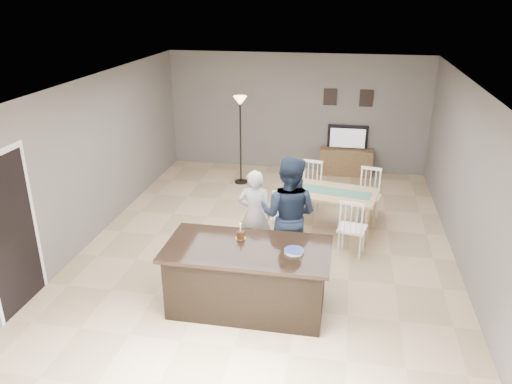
% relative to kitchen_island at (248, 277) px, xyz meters
% --- Properties ---
extents(floor, '(8.00, 8.00, 0.00)m').
position_rel_kitchen_island_xyz_m(floor, '(0.00, 1.80, -0.45)').
color(floor, tan).
rests_on(floor, ground).
extents(room_shell, '(8.00, 8.00, 8.00)m').
position_rel_kitchen_island_xyz_m(room_shell, '(0.00, 1.80, 1.22)').
color(room_shell, slate).
rests_on(room_shell, floor).
extents(kitchen_island, '(2.15, 1.10, 0.90)m').
position_rel_kitchen_island_xyz_m(kitchen_island, '(0.00, 0.00, 0.00)').
color(kitchen_island, black).
rests_on(kitchen_island, floor).
extents(tv_console, '(1.20, 0.40, 0.60)m').
position_rel_kitchen_island_xyz_m(tv_console, '(1.20, 5.57, -0.15)').
color(tv_console, brown).
rests_on(tv_console, floor).
extents(television, '(0.91, 0.12, 0.53)m').
position_rel_kitchen_island_xyz_m(television, '(1.20, 5.64, 0.41)').
color(television, black).
rests_on(television, tv_console).
extents(tv_screen_glow, '(0.78, 0.00, 0.78)m').
position_rel_kitchen_island_xyz_m(tv_screen_glow, '(1.20, 5.56, 0.42)').
color(tv_screen_glow, orange).
rests_on(tv_screen_glow, tv_console).
extents(picture_frames, '(1.10, 0.02, 0.38)m').
position_rel_kitchen_island_xyz_m(picture_frames, '(1.15, 5.78, 1.30)').
color(picture_frames, black).
rests_on(picture_frames, room_shell).
extents(doorway, '(0.00, 2.10, 2.65)m').
position_rel_kitchen_island_xyz_m(doorway, '(-2.99, -0.50, 0.80)').
color(doorway, black).
rests_on(doorway, floor).
extents(woman, '(0.55, 0.38, 1.47)m').
position_rel_kitchen_island_xyz_m(woman, '(-0.16, 1.35, 0.28)').
color(woman, '#B2B2B7').
rests_on(woman, floor).
extents(man, '(0.99, 0.84, 1.81)m').
position_rel_kitchen_island_xyz_m(man, '(0.40, 1.06, 0.45)').
color(man, '#172033').
rests_on(man, floor).
extents(birthday_cake, '(0.15, 0.15, 0.23)m').
position_rel_kitchen_island_xyz_m(birthday_cake, '(-0.14, 0.23, 0.50)').
color(birthday_cake, gold).
rests_on(birthday_cake, kitchen_island).
extents(plate_stack, '(0.25, 0.25, 0.04)m').
position_rel_kitchen_island_xyz_m(plate_stack, '(0.61, -0.03, 0.47)').
color(plate_stack, white).
rests_on(plate_stack, kitchen_island).
extents(dining_table, '(1.85, 2.07, 0.98)m').
position_rel_kitchen_island_xyz_m(dining_table, '(0.95, 2.52, 0.17)').
color(dining_table, tan).
rests_on(dining_table, floor).
extents(floor_lamp, '(0.29, 0.29, 1.93)m').
position_rel_kitchen_island_xyz_m(floor_lamp, '(-1.08, 4.60, 1.04)').
color(floor_lamp, black).
rests_on(floor_lamp, floor).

